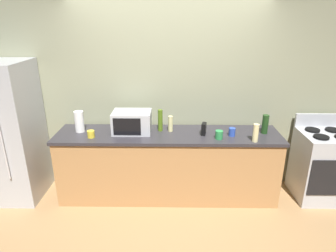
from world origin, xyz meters
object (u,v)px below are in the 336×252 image
(stove_range, at_px, (321,165))
(mug_blue, at_px, (232,132))
(bottle_olive_oil, at_px, (160,120))
(bottle_wine, at_px, (265,124))
(mug_yellow, at_px, (91,134))
(mug_green, at_px, (219,135))
(bottle_hand_soap, at_px, (256,133))
(bottle_vinegar, at_px, (170,124))
(microwave, at_px, (132,122))
(cordless_phone, at_px, (204,129))
(refrigerator, at_px, (8,132))
(paper_towel_roll, at_px, (79,122))

(stove_range, relative_size, mug_blue, 10.59)
(stove_range, bearing_deg, bottle_olive_oil, 177.48)
(bottle_wine, bearing_deg, mug_blue, -167.56)
(mug_yellow, bearing_deg, mug_green, -0.84)
(mug_yellow, bearing_deg, bottle_wine, 4.52)
(bottle_hand_soap, xyz_separation_m, bottle_vinegar, (-1.00, 0.32, -0.01))
(microwave, height_order, mug_yellow, microwave)
(bottle_olive_oil, xyz_separation_m, mug_green, (0.72, -0.26, -0.09))
(bottle_olive_oil, bearing_deg, bottle_vinegar, -6.11)
(mug_green, bearing_deg, cordless_phone, 141.55)
(refrigerator, xyz_separation_m, paper_towel_roll, (0.92, 0.05, 0.13))
(mug_yellow, bearing_deg, stove_range, 2.77)
(stove_range, xyz_separation_m, mug_blue, (-1.21, -0.07, 0.49))
(bottle_hand_soap, bearing_deg, bottle_wine, 54.85)
(bottle_wine, relative_size, bottle_vinegar, 1.19)
(microwave, distance_m, cordless_phone, 0.91)
(bottle_hand_soap, height_order, mug_green, bottle_hand_soap)
(microwave, relative_size, bottle_vinegar, 2.35)
(bottle_olive_oil, distance_m, bottle_vinegar, 0.14)
(microwave, xyz_separation_m, paper_towel_roll, (-0.67, 0.00, 0.00))
(refrigerator, height_order, bottle_hand_soap, refrigerator)
(mug_green, bearing_deg, bottle_olive_oil, 160.30)
(bottle_hand_soap, relative_size, mug_yellow, 2.47)
(bottle_hand_soap, height_order, mug_blue, bottle_hand_soap)
(refrigerator, xyz_separation_m, bottle_hand_soap, (3.08, -0.24, 0.11))
(bottle_vinegar, relative_size, mug_blue, 2.00)
(bottle_vinegar, distance_m, mug_yellow, 1.00)
(bottle_hand_soap, height_order, bottle_olive_oil, bottle_olive_oil)
(paper_towel_roll, bearing_deg, bottle_hand_soap, -7.59)
(paper_towel_roll, height_order, mug_yellow, paper_towel_roll)
(bottle_vinegar, relative_size, mug_green, 1.95)
(mug_blue, bearing_deg, stove_range, 3.11)
(mug_blue, relative_size, mug_green, 0.98)
(mug_green, bearing_deg, refrigerator, 176.46)
(bottle_vinegar, bearing_deg, mug_yellow, -167.19)
(mug_yellow, bearing_deg, bottle_hand_soap, -2.78)
(bottle_hand_soap, distance_m, bottle_vinegar, 1.05)
(paper_towel_roll, xyz_separation_m, bottle_hand_soap, (2.16, -0.29, -0.03))
(cordless_phone, distance_m, bottle_olive_oil, 0.56)
(bottle_wine, distance_m, mug_blue, 0.44)
(mug_blue, bearing_deg, paper_towel_roll, 176.55)
(stove_range, distance_m, mug_yellow, 2.98)
(refrigerator, distance_m, paper_towel_roll, 0.93)
(stove_range, height_order, bottle_wine, bottle_wine)
(refrigerator, relative_size, bottle_hand_soap, 8.27)
(refrigerator, distance_m, mug_yellow, 1.12)
(bottle_wine, bearing_deg, refrigerator, -179.50)
(cordless_phone, relative_size, bottle_vinegar, 0.74)
(refrigerator, distance_m, stove_range, 4.07)
(microwave, relative_size, cordless_phone, 3.20)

